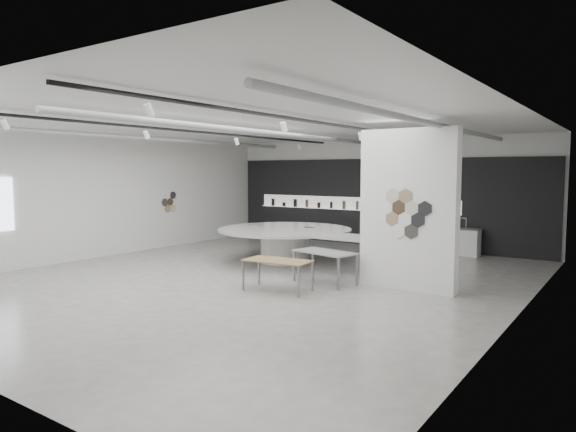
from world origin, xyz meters
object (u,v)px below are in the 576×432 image
Objects in this scene: kitchen_counter at (456,241)px; partition_column at (408,210)px; sample_table_stone at (325,254)px; display_island at (287,240)px; sample_table_wood at (278,262)px.

partition_column is at bearing -84.76° from kitchen_counter.
sample_table_stone is at bearing -163.89° from partition_column.
display_island is 5.58m from kitchen_counter.
sample_table_stone is (0.48, 1.25, 0.06)m from sample_table_wood.
sample_table_wood is 1.34m from sample_table_stone.
sample_table_wood is (-2.32, -1.78, -1.16)m from partition_column.
partition_column reaches higher than display_island.
partition_column is at bearing -17.46° from display_island.
kitchen_counter is (1.28, 6.04, -0.27)m from sample_table_stone.
sample_table_wood is 0.96× the size of sample_table_stone.
partition_column reaches higher than kitchen_counter.
sample_table_wood is (1.90, -3.08, -0.01)m from display_island.
display_island is 3.11× the size of sample_table_stone.
display_island is 3.01m from sample_table_stone.
kitchen_counter reaches higher than display_island.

